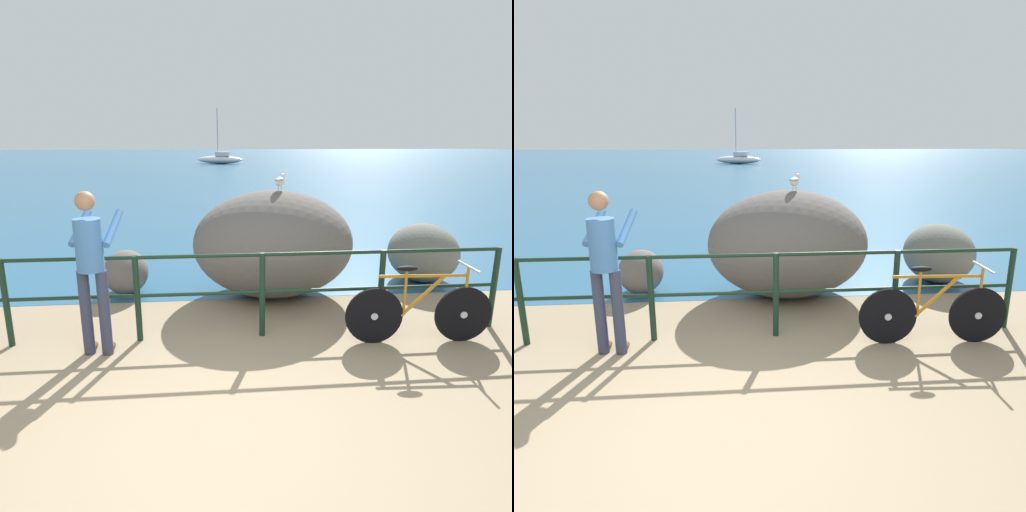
% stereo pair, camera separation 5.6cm
% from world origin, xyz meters
% --- Properties ---
extents(ground_plane, '(120.00, 120.00, 0.10)m').
position_xyz_m(ground_plane, '(0.00, 20.00, -0.05)').
color(ground_plane, '#937F60').
extents(sea_surface, '(120.00, 90.00, 0.01)m').
position_xyz_m(sea_surface, '(0.00, 48.17, 0.00)').
color(sea_surface, '#285B7F').
rests_on(sea_surface, ground_plane).
extents(promenade_railing, '(7.25, 0.07, 1.02)m').
position_xyz_m(promenade_railing, '(0.00, 1.90, 0.64)').
color(promenade_railing, black).
rests_on(promenade_railing, ground_plane).
extents(bicycle, '(1.70, 0.48, 0.92)m').
position_xyz_m(bicycle, '(2.49, 1.55, 0.39)').
color(bicycle, black).
rests_on(bicycle, ground_plane).
extents(person_at_railing, '(0.51, 0.66, 1.78)m').
position_xyz_m(person_at_railing, '(-1.11, 1.62, 0.99)').
color(person_at_railing, '#333851').
rests_on(person_at_railing, ground_plane).
extents(breakwater_boulder_main, '(2.35, 1.97, 1.57)m').
position_xyz_m(breakwater_boulder_main, '(1.04, 3.36, 0.78)').
color(breakwater_boulder_main, '#605B56').
rests_on(breakwater_boulder_main, ground).
extents(breakwater_boulder_left, '(0.67, 0.80, 0.66)m').
position_xyz_m(breakwater_boulder_left, '(-1.17, 3.63, 0.33)').
color(breakwater_boulder_left, '#645B55').
rests_on(breakwater_boulder_left, ground).
extents(breakwater_boulder_right, '(1.10, 1.26, 0.95)m').
position_xyz_m(breakwater_boulder_right, '(3.58, 3.80, 0.47)').
color(breakwater_boulder_right, slate).
rests_on(breakwater_boulder_right, ground).
extents(seagull, '(0.23, 0.33, 0.23)m').
position_xyz_m(seagull, '(1.12, 3.32, 1.71)').
color(seagull, gold).
rests_on(seagull, breakwater_boulder_main).
extents(sailboat, '(4.58, 2.76, 4.90)m').
position_xyz_m(sailboat, '(0.99, 39.40, 0.42)').
color(sailboat, white).
rests_on(sailboat, sea_surface).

